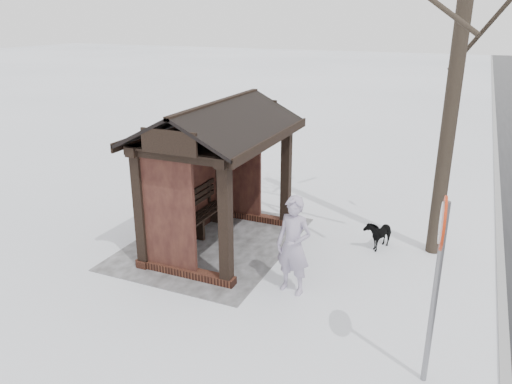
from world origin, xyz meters
TOP-DOWN VIEW (x-y plane):
  - ground at (0.00, 0.00)m, footprint 120.00×120.00m
  - kerb at (0.00, 5.50)m, footprint 120.00×0.15m
  - trampled_patch at (0.00, -0.20)m, footprint 4.20×3.20m
  - bus_shelter at (0.00, -0.16)m, footprint 3.60×2.40m
  - pedestrian at (1.19, 2.06)m, footprint 0.53×0.72m
  - dog at (-1.24, 3.11)m, footprint 0.82×0.57m
  - road_sign at (2.64, 4.46)m, footprint 0.68×0.12m

SIDE VIEW (x-z plane):
  - ground at x=0.00m, z-range 0.00..0.00m
  - trampled_patch at x=0.00m, z-range 0.00..0.02m
  - kerb at x=0.00m, z-range -0.02..0.04m
  - dog at x=-1.24m, z-range 0.00..0.63m
  - pedestrian at x=1.19m, z-range 0.00..1.79m
  - road_sign at x=2.64m, z-range 0.55..3.20m
  - bus_shelter at x=0.00m, z-range 0.62..3.71m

